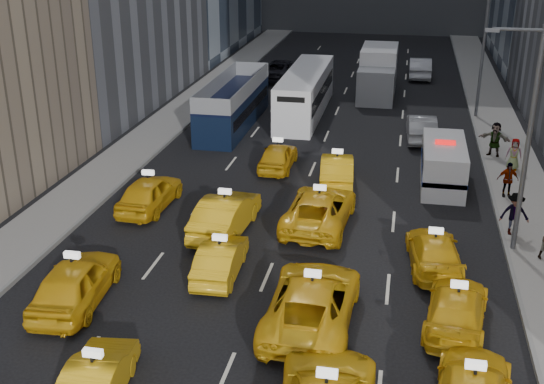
{
  "coord_description": "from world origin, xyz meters",
  "views": [
    {
      "loc": [
        4.63,
        -14.01,
        12.56
      ],
      "look_at": [
        -0.51,
        11.52,
        2.0
      ],
      "focal_mm": 45.0,
      "sensor_mm": 36.0,
      "label": 1
    }
  ],
  "objects_px": {
    "nypd_van": "(443,165)",
    "city_bus": "(305,93)",
    "box_truck": "(378,73)",
    "double_decker": "(234,103)"
  },
  "relations": [
    {
      "from": "nypd_van",
      "to": "city_bus",
      "type": "xyz_separation_m",
      "value": [
        -8.77,
        11.7,
        0.44
      ]
    },
    {
      "from": "nypd_van",
      "to": "city_bus",
      "type": "bearing_deg",
      "value": 134.74
    },
    {
      "from": "nypd_van",
      "to": "box_truck",
      "type": "relative_size",
      "value": 0.72
    },
    {
      "from": "double_decker",
      "to": "city_bus",
      "type": "height_order",
      "value": "double_decker"
    },
    {
      "from": "nypd_van",
      "to": "double_decker",
      "type": "xyz_separation_m",
      "value": [
        -12.85,
        8.06,
        0.46
      ]
    },
    {
      "from": "double_decker",
      "to": "box_truck",
      "type": "xyz_separation_m",
      "value": [
        8.59,
        9.93,
        0.21
      ]
    },
    {
      "from": "city_bus",
      "to": "nypd_van",
      "type": "bearing_deg",
      "value": -53.14
    },
    {
      "from": "nypd_van",
      "to": "city_bus",
      "type": "distance_m",
      "value": 14.63
    },
    {
      "from": "nypd_van",
      "to": "city_bus",
      "type": "relative_size",
      "value": 0.49
    },
    {
      "from": "double_decker",
      "to": "box_truck",
      "type": "height_order",
      "value": "box_truck"
    }
  ]
}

